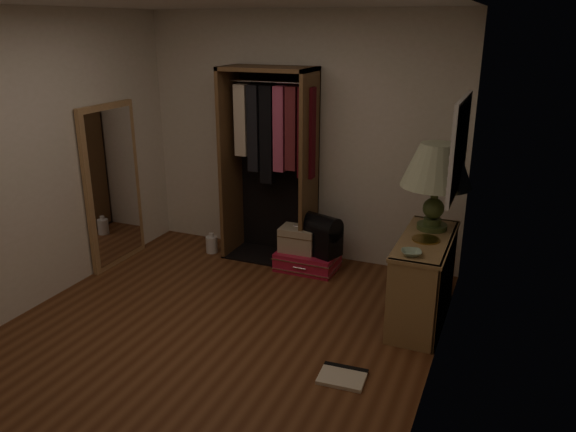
% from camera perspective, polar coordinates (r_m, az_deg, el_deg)
% --- Properties ---
extents(ground, '(4.00, 4.00, 0.00)m').
position_cam_1_polar(ground, '(4.78, -7.92, -12.11)').
color(ground, '#5C321A').
rests_on(ground, ground).
extents(room_walls, '(3.52, 4.02, 2.60)m').
position_cam_1_polar(room_walls, '(4.21, -7.65, 5.70)').
color(room_walls, silver).
rests_on(room_walls, ground).
extents(console_bookshelf, '(0.42, 1.12, 0.75)m').
position_cam_1_polar(console_bookshelf, '(5.02, 13.61, -5.87)').
color(console_bookshelf, '#977549').
rests_on(console_bookshelf, ground).
extents(open_wardrobe, '(0.98, 0.50, 2.05)m').
position_cam_1_polar(open_wardrobe, '(5.91, -1.61, 6.81)').
color(open_wardrobe, brown).
rests_on(open_wardrobe, ground).
extents(floor_mirror, '(0.06, 0.80, 1.70)m').
position_cam_1_polar(floor_mirror, '(6.14, -17.35, 2.93)').
color(floor_mirror, tan).
rests_on(floor_mirror, ground).
extents(pink_suitcase, '(0.64, 0.47, 0.19)m').
position_cam_1_polar(pink_suitcase, '(5.93, 1.99, -4.49)').
color(pink_suitcase, '#BE1738').
rests_on(pink_suitcase, ground).
extents(train_case, '(0.39, 0.27, 0.28)m').
position_cam_1_polar(train_case, '(5.86, 1.07, -2.35)').
color(train_case, tan).
rests_on(train_case, pink_suitcase).
extents(black_bag, '(0.45, 0.36, 0.42)m').
position_cam_1_polar(black_bag, '(5.77, 3.38, -1.84)').
color(black_bag, black).
rests_on(black_bag, pink_suitcase).
extents(table_lamp, '(0.80, 0.80, 0.76)m').
position_cam_1_polar(table_lamp, '(4.92, 14.90, 4.81)').
color(table_lamp, '#3A4C25').
rests_on(table_lamp, console_bookshelf).
extents(brass_tray, '(0.28, 0.28, 0.01)m').
position_cam_1_polar(brass_tray, '(4.80, 13.83, -2.32)').
color(brass_tray, '#A0813D').
rests_on(brass_tray, console_bookshelf).
extents(ceramic_bowl, '(0.20, 0.20, 0.04)m').
position_cam_1_polar(ceramic_bowl, '(4.47, 12.42, -3.67)').
color(ceramic_bowl, '#97B69C').
rests_on(ceramic_bowl, console_bookshelf).
extents(white_jug, '(0.17, 0.17, 0.23)m').
position_cam_1_polar(white_jug, '(6.39, -7.76, -2.85)').
color(white_jug, silver).
rests_on(white_jug, ground).
extents(floor_book, '(0.35, 0.29, 0.03)m').
position_cam_1_polar(floor_book, '(4.29, 5.60, -15.82)').
color(floor_book, beige).
rests_on(floor_book, ground).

